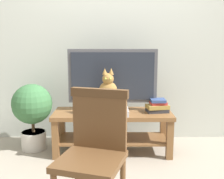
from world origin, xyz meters
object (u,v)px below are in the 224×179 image
object	(u,v)px
media_box	(108,112)
potted_plant	(32,110)
tv	(112,78)
tv_stand	(112,124)
cat	(108,94)
wooden_chair	(94,147)
book_stack	(157,106)

from	to	relation	value
media_box	potted_plant	size ratio (longest dim) A/B	0.57
tv	potted_plant	distance (m)	0.99
media_box	potted_plant	world-z (taller)	potted_plant
potted_plant	tv	bearing A→B (deg)	-1.44
tv_stand	cat	bearing A→B (deg)	-111.88
cat	wooden_chair	size ratio (longest dim) A/B	0.47
wooden_chair	book_stack	bearing A→B (deg)	63.24
tv	tv_stand	bearing A→B (deg)	-90.02
media_box	potted_plant	xyz separation A→B (m)	(-0.87, 0.20, -0.03)
media_box	cat	bearing A→B (deg)	-84.94
wooden_chair	potted_plant	xyz separation A→B (m)	(-0.80, 1.33, -0.08)
media_box	book_stack	size ratio (longest dim) A/B	1.65
tv	wooden_chair	bearing A→B (deg)	-95.45
tv_stand	media_box	bearing A→B (deg)	-114.81
book_stack	tv_stand	bearing A→B (deg)	179.87
tv	cat	distance (m)	0.24
tv_stand	book_stack	size ratio (longest dim) A/B	4.99
tv_stand	potted_plant	bearing A→B (deg)	174.13
potted_plant	tv_stand	bearing A→B (deg)	-5.87
tv	potted_plant	size ratio (longest dim) A/B	1.29
tv_stand	tv	bearing A→B (deg)	89.98
tv_stand	tv	distance (m)	0.51
tv_stand	wooden_chair	xyz separation A→B (m)	(-0.12, -1.24, 0.22)
tv	book_stack	distance (m)	0.59
tv_stand	media_box	distance (m)	0.20
tv_stand	media_box	world-z (taller)	media_box
tv	potted_plant	bearing A→B (deg)	178.56
cat	book_stack	size ratio (longest dim) A/B	1.68
book_stack	potted_plant	world-z (taller)	potted_plant
media_box	potted_plant	distance (m)	0.90
potted_plant	cat	bearing A→B (deg)	-13.64
book_stack	media_box	bearing A→B (deg)	-169.28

